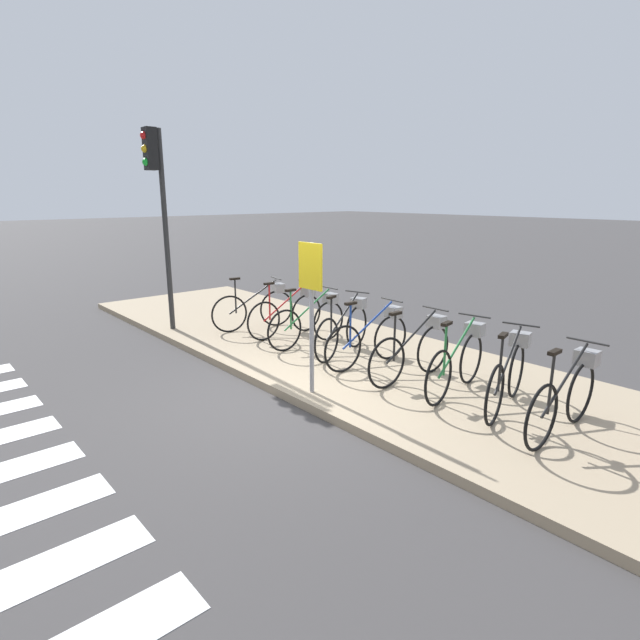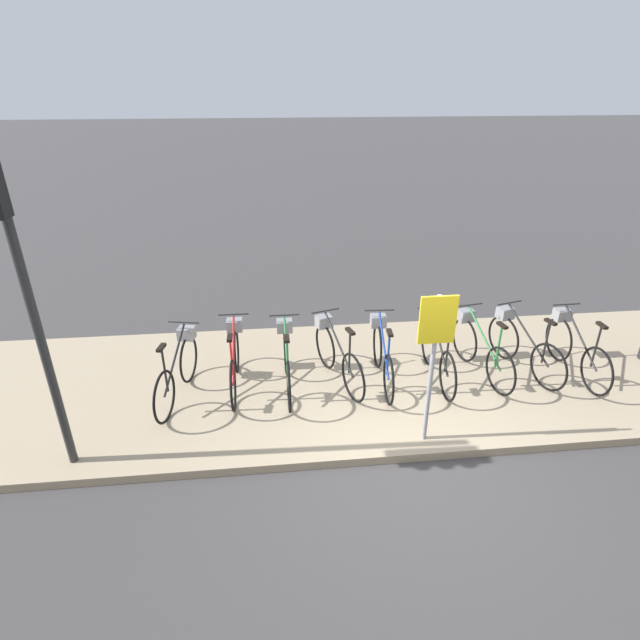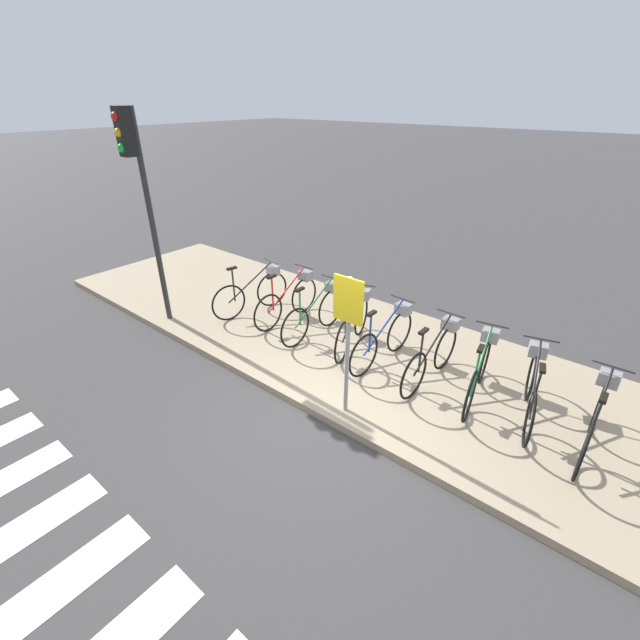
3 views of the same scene
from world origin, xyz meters
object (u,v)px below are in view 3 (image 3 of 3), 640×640
parked_bicycle_6 (480,369)px  sign_post (348,324)px  parked_bicycle_4 (386,336)px  parked_bicycle_7 (532,387)px  parked_bicycle_0 (255,290)px  traffic_light (138,177)px  parked_bicycle_5 (434,354)px  parked_bicycle_3 (354,321)px  parked_bicycle_8 (595,418)px  parked_bicycle_1 (290,298)px  parked_bicycle_2 (317,311)px

parked_bicycle_6 → sign_post: (-1.30, -1.51, 0.92)m
parked_bicycle_4 → parked_bicycle_7: same height
parked_bicycle_0 → sign_post: 3.66m
traffic_light → parked_bicycle_5: bearing=16.8°
parked_bicycle_3 → parked_bicycle_6: 2.25m
parked_bicycle_3 → parked_bicycle_8: same height
parked_bicycle_1 → parked_bicycle_2: size_ratio=1.00×
sign_post → parked_bicycle_8: bearing=26.1°
parked_bicycle_5 → parked_bicycle_3: bearing=176.9°
parked_bicycle_2 → sign_post: sign_post is taller
sign_post → parked_bicycle_1: bearing=148.0°
parked_bicycle_2 → parked_bicycle_4: size_ratio=1.00×
parked_bicycle_4 → traffic_light: (-4.15, -1.51, 2.27)m
parked_bicycle_4 → traffic_light: size_ratio=0.46×
parked_bicycle_5 → parked_bicycle_7: same height
parked_bicycle_3 → parked_bicycle_6: (2.25, -0.04, 0.00)m
parked_bicycle_2 → parked_bicycle_6: bearing=1.3°
parked_bicycle_1 → parked_bicycle_6: 3.78m
parked_bicycle_7 → parked_bicycle_5: bearing=-177.2°
parked_bicycle_4 → traffic_light: 4.96m
parked_bicycle_0 → parked_bicycle_3: 2.33m
parked_bicycle_0 → parked_bicycle_4: size_ratio=0.99×
parked_bicycle_3 → parked_bicycle_8: size_ratio=0.96×
parked_bicycle_4 → parked_bicycle_8: bearing=-1.9°
parked_bicycle_5 → parked_bicycle_4: bearing=-179.9°
parked_bicycle_2 → sign_post: size_ratio=0.86×
parked_bicycle_4 → parked_bicycle_8: same height
parked_bicycle_2 → parked_bicycle_4: (1.45, 0.02, 0.00)m
parked_bicycle_5 → parked_bicycle_8: same height
parked_bicycle_2 → sign_post: (1.71, -1.44, 0.92)m
parked_bicycle_5 → parked_bicycle_8: bearing=-2.6°
parked_bicycle_4 → sign_post: bearing=-80.1°
traffic_light → sign_post: 4.60m
parked_bicycle_2 → parked_bicycle_4: bearing=0.8°
parked_bicycle_1 → parked_bicycle_5: bearing=-1.6°
parked_bicycle_4 → parked_bicycle_6: same height
parked_bicycle_6 → parked_bicycle_8: bearing=-5.7°
parked_bicycle_4 → parked_bicycle_5: same height
parked_bicycle_8 → traffic_light: (-7.19, -1.41, 2.27)m
parked_bicycle_6 → sign_post: size_ratio=0.85×
parked_bicycle_1 → parked_bicycle_3: 1.53m
parked_bicycle_7 → parked_bicycle_6: bearing=-178.3°
parked_bicycle_5 → parked_bicycle_2: bearing=-179.5°
traffic_light → sign_post: bearing=0.6°
parked_bicycle_0 → parked_bicycle_7: (5.28, 0.17, 0.00)m
parked_bicycle_2 → traffic_light: bearing=-151.0°
parked_bicycle_1 → parked_bicycle_5: (3.08, -0.09, 0.00)m
parked_bicycle_1 → parked_bicycle_7: 4.49m
parked_bicycle_8 → parked_bicycle_0: bearing=-180.0°
parked_bicycle_0 → parked_bicycle_2: size_ratio=0.99×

